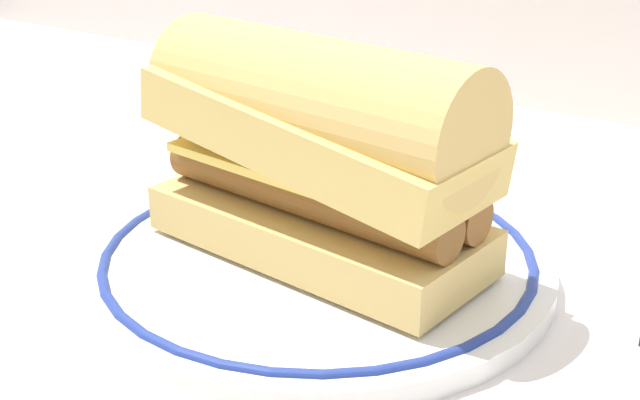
# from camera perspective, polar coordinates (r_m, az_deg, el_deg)

# --- Properties ---
(ground_plane) EXTENTS (1.50, 1.50, 0.00)m
(ground_plane) POSITION_cam_1_polar(r_m,az_deg,el_deg) (0.51, 1.48, -5.14)
(ground_plane) COLOR silver
(plate) EXTENTS (0.27, 0.27, 0.01)m
(plate) POSITION_cam_1_polar(r_m,az_deg,el_deg) (0.51, 0.00, -3.81)
(plate) COLOR white
(plate) RESTS_ON ground_plane
(sausage_sandwich) EXTENTS (0.20, 0.11, 0.12)m
(sausage_sandwich) POSITION_cam_1_polar(r_m,az_deg,el_deg) (0.49, 0.00, 3.57)
(sausage_sandwich) COLOR #E1BA69
(sausage_sandwich) RESTS_ON plate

